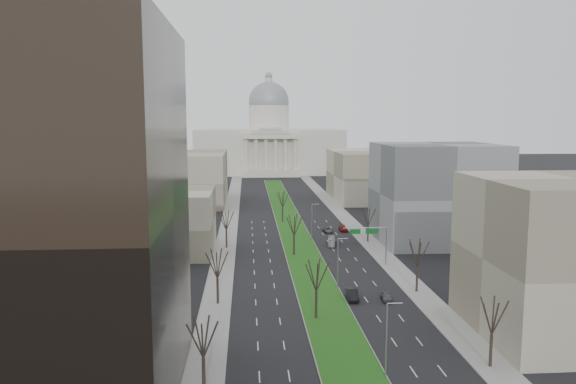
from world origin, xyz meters
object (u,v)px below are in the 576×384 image
car_black (352,294)px  box_van (331,241)px  car_red (343,229)px  car_grey_far (328,230)px  car_grey_near (387,296)px

car_black → box_van: (2.57, 40.56, 0.12)m
car_red → box_van: 17.15m
car_red → car_grey_far: 4.54m
car_red → car_grey_far: size_ratio=1.11×
car_red → car_grey_near: bearing=-93.0°
car_grey_near → car_black: car_black is taller
car_black → car_grey_near: bearing=-5.1°
car_grey_far → box_van: size_ratio=0.63×
box_van → car_red: bearing=80.5°
car_grey_near → car_grey_far: (-1.76, 56.55, -0.08)m
car_red → car_grey_far: (-4.38, -1.18, -0.10)m
car_grey_near → car_grey_far: size_ratio=0.92×
car_grey_near → car_black: (-5.57, 0.98, 0.16)m
car_grey_near → box_van: 41.65m
car_black → car_red: bearing=86.6°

